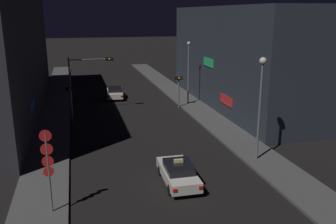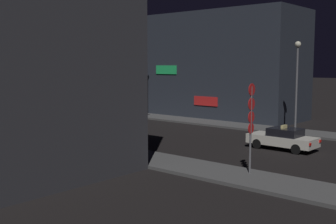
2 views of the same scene
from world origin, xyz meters
name	(u,v)px [view 2 (image 2 of 2)]	position (x,y,z in m)	size (l,w,h in m)	color
sidewalk_left	(9,131)	(-7.44, 30.18, 0.09)	(3.01, 64.36, 0.17)	#4C4C4C
sidewalk_right	(137,115)	(7.44, 30.18, 0.09)	(3.01, 64.36, 0.17)	#4C4C4C
building_facade_right	(188,66)	(12.62, 27.33, 5.40)	(7.43, 25.66, 10.80)	#282D38
taxi	(283,138)	(0.56, 10.00, 0.74)	(1.90, 4.49, 1.62)	silver
far_car	(53,113)	(-0.59, 34.12, 0.73)	(2.16, 4.58, 1.42)	silver
traffic_light_overhead	(58,81)	(-4.04, 28.14, 4.18)	(4.54, 0.42, 5.82)	slate
traffic_light_left_kerb	(61,104)	(-5.69, 25.43, 2.46)	(0.80, 0.42, 3.41)	slate
traffic_light_right_kerb	(143,94)	(5.69, 27.60, 2.58)	(0.80, 0.42, 3.59)	slate
sign_pole_left	(251,120)	(-6.74, 8.24, 2.83)	(0.61, 0.10, 4.45)	slate
street_lamp_near_block	(297,72)	(6.89, 12.00, 4.93)	(0.48, 0.48, 7.15)	slate
street_lamp_far_block	(145,76)	(7.10, 28.72, 4.33)	(0.38, 0.38, 6.94)	slate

